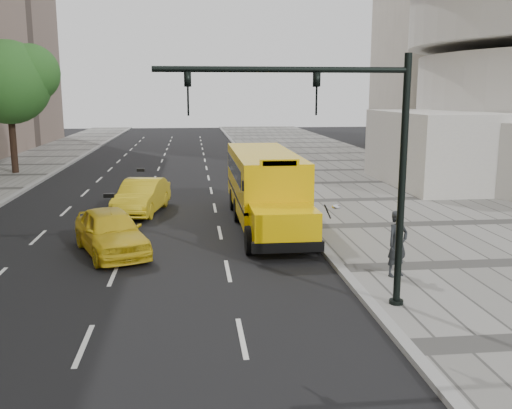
{
  "coord_description": "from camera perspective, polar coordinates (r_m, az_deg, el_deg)",
  "views": [
    {
      "loc": [
        1.47,
        -22.08,
        5.47
      ],
      "look_at": [
        3.5,
        -4.0,
        1.9
      ],
      "focal_mm": 40.0,
      "sensor_mm": 36.0,
      "label": 1
    }
  ],
  "objects": [
    {
      "name": "ground",
      "position": [
        22.79,
        -9.93,
        -2.95
      ],
      "size": [
        140.0,
        140.0,
        0.0
      ],
      "primitive_type": "plane",
      "color": "black",
      "rests_on": "ground"
    },
    {
      "name": "sidewalk_museum",
      "position": [
        25.05,
        18.64,
        -1.93
      ],
      "size": [
        12.0,
        140.0,
        0.15
      ],
      "primitive_type": "cube",
      "color": "gray",
      "rests_on": "ground"
    },
    {
      "name": "curb_museum",
      "position": [
        23.17,
        5.05,
        -2.4
      ],
      "size": [
        0.3,
        140.0,
        0.15
      ],
      "primitive_type": "cube",
      "color": "gray",
      "rests_on": "ground"
    },
    {
      "name": "tree_c",
      "position": [
        41.75,
        -23.4,
        11.23
      ],
      "size": [
        6.2,
        5.51,
        8.92
      ],
      "color": "black",
      "rests_on": "ground"
    },
    {
      "name": "school_bus",
      "position": [
        24.23,
        0.85,
        2.31
      ],
      "size": [
        2.96,
        11.56,
        3.19
      ],
      "color": "#EFBB02",
      "rests_on": "ground"
    },
    {
      "name": "taxi_near",
      "position": [
        20.26,
        -14.32,
        -2.61
      ],
      "size": [
        3.41,
        4.99,
        1.58
      ],
      "primitive_type": "imported",
      "rotation": [
        0.0,
        0.0,
        0.37
      ],
      "color": "yellow",
      "rests_on": "ground"
    },
    {
      "name": "taxi_far",
      "position": [
        26.81,
        -11.36,
        0.8
      ],
      "size": [
        2.49,
        4.93,
        1.55
      ],
      "primitive_type": "imported",
      "rotation": [
        0.0,
        0.0,
        -0.19
      ],
      "color": "yellow",
      "rests_on": "ground"
    },
    {
      "name": "pedestrian",
      "position": [
        17.23,
        13.96,
        -3.83
      ],
      "size": [
        0.84,
        0.71,
        1.95
      ],
      "primitive_type": "imported",
      "rotation": [
        0.0,
        0.0,
        0.41
      ],
      "color": "#222528",
      "rests_on": "sidewalk_museum"
    },
    {
      "name": "traffic_signal",
      "position": [
        13.96,
        9.13,
        5.3
      ],
      "size": [
        6.18,
        0.36,
        6.4
      ],
      "color": "black",
      "rests_on": "ground"
    }
  ]
}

